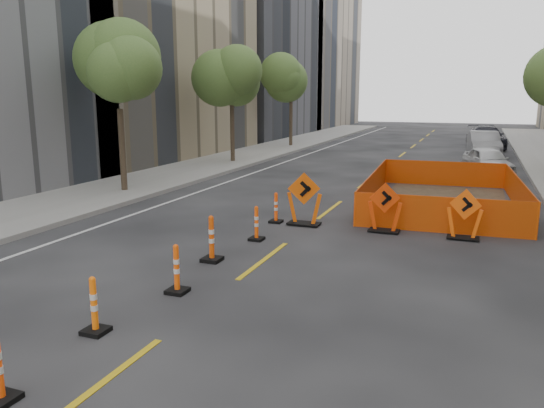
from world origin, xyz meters
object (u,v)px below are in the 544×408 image
at_px(chevron_sign_center, 385,208).
at_px(channelizer_4, 212,238).
at_px(channelizer_5, 256,223).
at_px(parked_car_far, 486,137).
at_px(chevron_sign_right, 465,214).
at_px(parked_car_near, 488,161).
at_px(chevron_sign_left, 304,199).
at_px(parked_car_mid, 484,144).
at_px(channelizer_2, 94,305).
at_px(channelizer_3, 177,269).
at_px(channelizer_6, 276,208).

bearing_deg(chevron_sign_center, channelizer_4, -149.35).
bearing_deg(channelizer_5, parked_car_far, 78.44).
bearing_deg(chevron_sign_center, chevron_sign_right, -20.48).
bearing_deg(parked_car_near, parked_car_far, 71.47).
height_order(chevron_sign_left, parked_car_far, same).
xyz_separation_m(chevron_sign_right, parked_car_mid, (0.53, 20.84, 0.10)).
relative_size(channelizer_2, channelizer_4, 0.89).
bearing_deg(chevron_sign_right, parked_car_far, 99.28).
distance_m(channelizer_3, parked_car_mid, 27.66).
relative_size(channelizer_2, parked_car_far, 0.18).
distance_m(channelizer_3, chevron_sign_center, 6.92).
bearing_deg(parked_car_far, channelizer_3, -108.19).
relative_size(channelizer_4, parked_car_near, 0.28).
bearing_deg(channelizer_6, parked_car_near, 64.58).
relative_size(chevron_sign_left, parked_car_far, 0.29).
xyz_separation_m(channelizer_4, chevron_sign_right, (5.46, 4.17, 0.14)).
xyz_separation_m(channelizer_3, channelizer_6, (-0.25, 6.17, -0.03)).
distance_m(channelizer_2, channelizer_4, 4.12).
bearing_deg(parked_car_far, parked_car_near, -98.03).
bearing_deg(chevron_sign_center, parked_car_near, 56.80).
relative_size(channelizer_2, channelizer_5, 1.04).
xyz_separation_m(channelizer_5, parked_car_mid, (5.71, 22.95, 0.32)).
bearing_deg(chevron_sign_right, parked_car_mid, 99.31).
xyz_separation_m(channelizer_2, channelizer_4, (-0.00, 4.12, 0.06)).
xyz_separation_m(channelizer_5, parked_car_far, (5.87, 28.72, 0.33)).
xyz_separation_m(channelizer_3, chevron_sign_right, (5.15, 6.23, 0.20)).
relative_size(channelizer_5, parked_car_far, 0.17).
relative_size(channelizer_5, chevron_sign_right, 0.68).
relative_size(channelizer_2, channelizer_6, 1.04).
bearing_deg(parked_car_far, channelizer_4, -109.40).
height_order(channelizer_4, chevron_sign_right, chevron_sign_right).
bearing_deg(channelizer_2, channelizer_6, 89.65).
xyz_separation_m(channelizer_3, chevron_sign_left, (0.64, 6.19, 0.30)).
xyz_separation_m(channelizer_2, channelizer_5, (0.27, 6.17, -0.02)).
height_order(chevron_sign_left, chevron_sign_right, chevron_sign_left).
relative_size(channelizer_3, parked_car_far, 0.18).
bearing_deg(chevron_sign_right, channelizer_4, -131.85).
bearing_deg(chevron_sign_left, parked_car_far, 56.80).
height_order(parked_car_near, parked_car_mid, parked_car_mid).
bearing_deg(channelizer_5, channelizer_4, -97.50).
bearing_deg(chevron_sign_left, channelizer_6, 158.62).
relative_size(chevron_sign_center, parked_car_mid, 0.30).
distance_m(channelizer_3, channelizer_4, 2.08).
relative_size(channelizer_4, parked_car_far, 0.20).
distance_m(channelizer_4, chevron_sign_center, 5.33).
bearing_deg(channelizer_2, parked_car_mid, 78.39).
height_order(channelizer_2, channelizer_5, channelizer_2).
bearing_deg(chevron_sign_left, channelizer_5, -130.25).
height_order(channelizer_2, chevron_sign_center, chevron_sign_center).
distance_m(channelizer_4, parked_car_far, 31.38).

